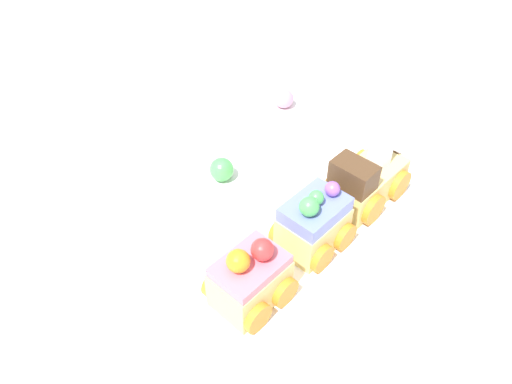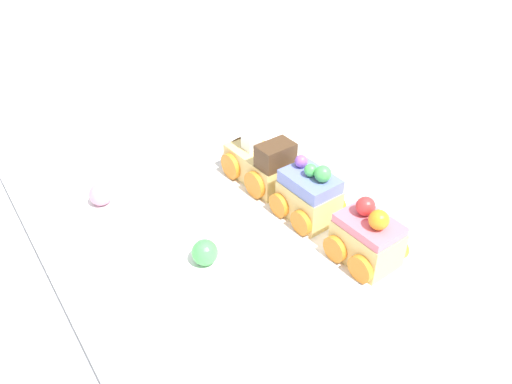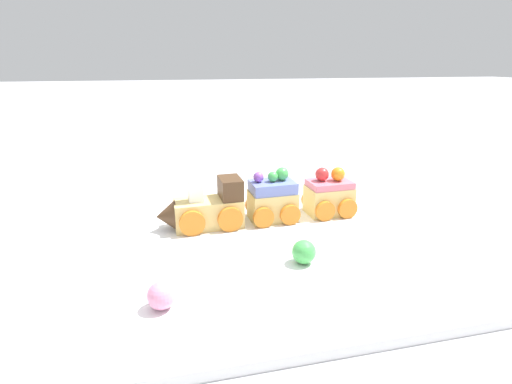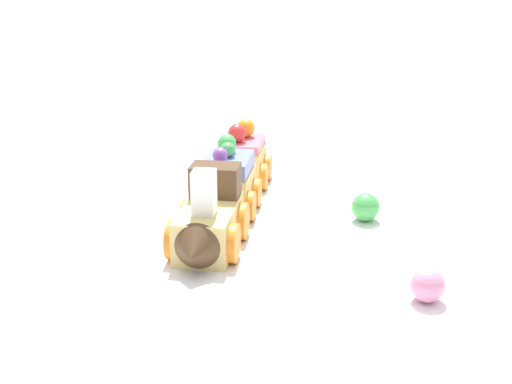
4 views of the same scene
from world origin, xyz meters
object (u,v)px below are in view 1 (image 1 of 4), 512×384
Objects in this scene: cake_train_locomotive at (370,178)px; gumball_green at (222,170)px; cake_car_strawberry at (250,279)px; cake_car_blueberry at (313,224)px; gumball_pink at (284,98)px.

cake_train_locomotive is 0.17m from gumball_green.
cake_car_strawberry is (-0.19, -0.01, 0.00)m from cake_train_locomotive.
cake_train_locomotive is at bearing -53.57° from gumball_green.
cake_car_blueberry is 0.09m from cake_car_strawberry.
cake_car_strawberry is 0.17m from gumball_green.
gumball_green is at bearing 124.09° from cake_train_locomotive.
cake_train_locomotive reaches higher than cake_car_blueberry.
cake_train_locomotive is 4.28× the size of gumball_green.
cake_car_blueberry is at bearing -0.07° from cake_car_strawberry.
cake_train_locomotive is 0.20m from gumball_pink.
cake_car_blueberry is 2.83× the size of gumball_pink.
cake_car_strawberry reaches higher than gumball_green.
cake_car_blueberry is 2.73× the size of gumball_green.
cake_car_strawberry is 2.57× the size of gumball_green.
gumball_pink is at bearing 69.56° from cake_train_locomotive.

